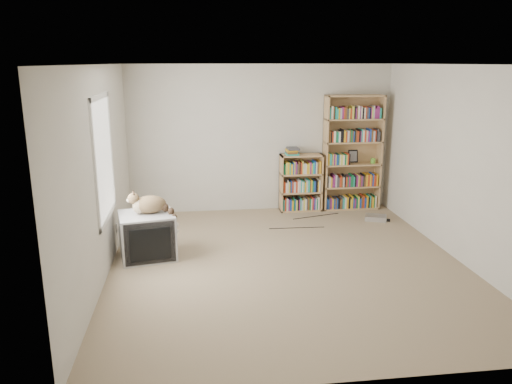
{
  "coord_description": "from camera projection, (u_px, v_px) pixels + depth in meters",
  "views": [
    {
      "loc": [
        -1.17,
        -5.92,
        2.53
      ],
      "look_at": [
        -0.28,
        1.0,
        0.71
      ],
      "focal_mm": 35.0,
      "sensor_mm": 36.0,
      "label": 1
    }
  ],
  "objects": [
    {
      "name": "wall_back",
      "position": [
        261.0,
        139.0,
        8.54
      ],
      "size": [
        4.5,
        0.02,
        2.5
      ],
      "primitive_type": "cube",
      "color": "silver",
      "rests_on": "floor"
    },
    {
      "name": "framed_print",
      "position": [
        353.0,
        156.0,
        8.77
      ],
      "size": [
        0.17,
        0.05,
        0.22
      ],
      "primitive_type": "cube",
      "rotation": [
        -0.17,
        0.0,
        0.0
      ],
      "color": "black",
      "rests_on": "bookcase_tall"
    },
    {
      "name": "crt_tv",
      "position": [
        147.0,
        236.0,
        6.6
      ],
      "size": [
        0.8,
        0.75,
        0.6
      ],
      "rotation": [
        0.0,
        0.0,
        0.19
      ],
      "color": "#A5A4A7",
      "rests_on": "floor"
    },
    {
      "name": "wall_right",
      "position": [
        460.0,
        164.0,
        6.42
      ],
      "size": [
        0.02,
        5.0,
        2.5
      ],
      "primitive_type": "cube",
      "color": "silver",
      "rests_on": "floor"
    },
    {
      "name": "window",
      "position": [
        104.0,
        158.0,
        6.02
      ],
      "size": [
        0.02,
        1.22,
        1.52
      ],
      "primitive_type": "cube",
      "color": "white",
      "rests_on": "wall_left"
    },
    {
      "name": "bookcase_tall",
      "position": [
        352.0,
        156.0,
        8.68
      ],
      "size": [
        0.99,
        0.3,
        1.99
      ],
      "color": "tan",
      "rests_on": "floor"
    },
    {
      "name": "cat",
      "position": [
        154.0,
        207.0,
        6.51
      ],
      "size": [
        0.67,
        0.46,
        0.51
      ],
      "rotation": [
        0.0,
        0.0,
        0.17
      ],
      "color": "#3D2818",
      "rests_on": "crt_tv"
    },
    {
      "name": "wall_front",
      "position": [
        352.0,
        237.0,
        3.74
      ],
      "size": [
        4.5,
        0.02,
        2.5
      ],
      "primitive_type": "cube",
      "color": "silver",
      "rests_on": "floor"
    },
    {
      "name": "floor_cables",
      "position": [
        292.0,
        222.0,
        8.09
      ],
      "size": [
        1.2,
        0.7,
        0.01
      ],
      "primitive_type": null,
      "color": "black",
      "rests_on": "floor"
    },
    {
      "name": "green_mug",
      "position": [
        373.0,
        161.0,
        8.73
      ],
      "size": [
        0.08,
        0.08,
        0.09
      ],
      "primitive_type": "cylinder",
      "color": "#6EC438",
      "rests_on": "bookcase_tall"
    },
    {
      "name": "book_stack",
      "position": [
        292.0,
        151.0,
        8.5
      ],
      "size": [
        0.22,
        0.28,
        0.12
      ],
      "primitive_type": "cube",
      "color": "#B73518",
      "rests_on": "bookcase_short"
    },
    {
      "name": "ceiling",
      "position": [
        291.0,
        64.0,
        5.83
      ],
      "size": [
        4.5,
        5.0,
        0.02
      ],
      "primitive_type": "cube",
      "color": "white",
      "rests_on": "wall_back"
    },
    {
      "name": "floor",
      "position": [
        287.0,
        263.0,
        6.46
      ],
      "size": [
        4.5,
        5.0,
        0.01
      ],
      "primitive_type": "cube",
      "color": "tan",
      "rests_on": "ground"
    },
    {
      "name": "dvd_player",
      "position": [
        376.0,
        218.0,
        8.22
      ],
      "size": [
        0.41,
        0.35,
        0.08
      ],
      "primitive_type": "cube",
      "rotation": [
        0.0,
        0.0,
        -0.37
      ],
      "color": "#BCBCC2",
      "rests_on": "floor"
    },
    {
      "name": "bookcase_short",
      "position": [
        301.0,
        184.0,
        8.69
      ],
      "size": [
        0.72,
        0.3,
        0.99
      ],
      "color": "tan",
      "rests_on": "floor"
    },
    {
      "name": "wall_left",
      "position": [
        101.0,
        174.0,
        5.87
      ],
      "size": [
        0.02,
        5.0,
        2.5
      ],
      "primitive_type": "cube",
      "color": "silver",
      "rests_on": "floor"
    },
    {
      "name": "wall_outlet",
      "position": [
        117.0,
        227.0,
        6.87
      ],
      "size": [
        0.01,
        0.08,
        0.13
      ],
      "primitive_type": "cube",
      "color": "silver",
      "rests_on": "wall_left"
    }
  ]
}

